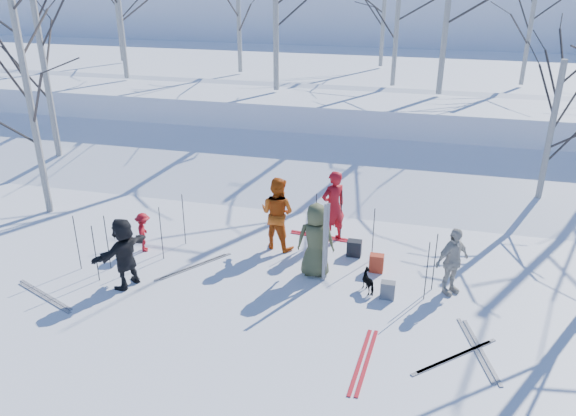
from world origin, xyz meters
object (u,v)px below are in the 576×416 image
(skier_grey_west, at_px, (124,253))
(backpack_red, at_px, (376,263))
(skier_red_seated, at_px, (144,232))
(skier_olive_center, at_px, (316,240))
(backpack_dark, at_px, (354,248))
(skier_cream_east, at_px, (452,261))
(skier_redor_behind, at_px, (277,213))
(backpack_grey, at_px, (388,290))
(skier_red_north, at_px, (333,206))
(dog, at_px, (370,281))

(skier_grey_west, distance_m, backpack_red, 5.58)
(skier_grey_west, bearing_deg, skier_red_seated, -148.11)
(skier_olive_center, distance_m, backpack_dark, 1.47)
(skier_olive_center, bearing_deg, skier_cream_east, 172.93)
(skier_redor_behind, bearing_deg, skier_olive_center, 153.59)
(backpack_grey, bearing_deg, backpack_dark, 119.16)
(skier_grey_west, relative_size, backpack_grey, 4.20)
(skier_red_seated, distance_m, skier_grey_west, 1.66)
(skier_grey_west, bearing_deg, backpack_grey, 116.58)
(skier_cream_east, height_order, backpack_dark, skier_cream_east)
(skier_red_north, xyz_separation_m, backpack_dark, (0.66, -0.73, -0.72))
(skier_redor_behind, bearing_deg, skier_cream_east, -179.13)
(skier_cream_east, bearing_deg, skier_olive_center, 134.79)
(skier_olive_center, height_order, skier_red_north, skier_red_north)
(skier_red_seated, xyz_separation_m, backpack_dark, (5.01, 0.98, -0.29))
(skier_olive_center, height_order, dog, skier_olive_center)
(skier_olive_center, xyz_separation_m, skier_red_seated, (-4.27, 0.11, -0.37))
(skier_red_north, relative_size, skier_redor_behind, 1.01)
(skier_red_seated, height_order, backpack_grey, skier_red_seated)
(skier_olive_center, xyz_separation_m, skier_grey_west, (-3.87, -1.47, -0.06))
(skier_red_north, distance_m, skier_grey_west, 5.13)
(skier_grey_west, bearing_deg, dog, 119.28)
(skier_olive_center, relative_size, skier_red_north, 0.93)
(dog, xyz_separation_m, backpack_grey, (0.40, -0.19, -0.04))
(skier_redor_behind, height_order, skier_red_seated, skier_redor_behind)
(skier_cream_east, distance_m, dog, 1.77)
(skier_redor_behind, xyz_separation_m, skier_cream_east, (4.10, -1.13, -0.16))
(dog, relative_size, backpack_dark, 1.38)
(skier_olive_center, bearing_deg, dog, 155.90)
(skier_olive_center, bearing_deg, skier_red_seated, -7.57)
(skier_olive_center, relative_size, skier_cream_east, 1.14)
(dog, xyz_separation_m, backpack_dark, (-0.54, 1.50, -0.03))
(skier_olive_center, relative_size, skier_grey_west, 1.08)
(skier_grey_west, bearing_deg, backpack_dark, 136.71)
(skier_red_north, height_order, backpack_red, skier_red_north)
(skier_olive_center, distance_m, skier_cream_east, 2.93)
(skier_red_north, xyz_separation_m, skier_cream_east, (2.86, -1.86, -0.17))
(skier_redor_behind, xyz_separation_m, backpack_red, (2.51, -0.62, -0.71))
(skier_olive_center, height_order, skier_redor_behind, skier_redor_behind)
(backpack_dark, bearing_deg, skier_red_seated, -168.98)
(backpack_dark, bearing_deg, backpack_grey, -60.84)
(skier_red_north, bearing_deg, skier_redor_behind, -11.65)
(skier_red_north, distance_m, dog, 2.62)
(skier_red_north, bearing_deg, dog, 76.43)
(skier_cream_east, bearing_deg, dog, 148.21)
(dog, distance_m, backpack_grey, 0.45)
(skier_redor_behind, relative_size, backpack_dark, 4.58)
(skier_redor_behind, distance_m, skier_grey_west, 3.72)
(skier_red_seated, height_order, dog, skier_red_seated)
(skier_grey_west, height_order, backpack_dark, skier_grey_west)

